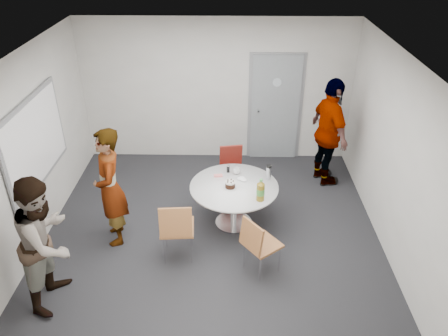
{
  "coord_description": "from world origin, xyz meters",
  "views": [
    {
      "loc": [
        0.28,
        -5.2,
        4.22
      ],
      "look_at": [
        0.18,
        0.25,
        1.02
      ],
      "focal_mm": 35.0,
      "sensor_mm": 36.0,
      "label": 1
    }
  ],
  "objects_px": {
    "door": "(275,108)",
    "person_main": "(110,188)",
    "chair_near_left": "(177,226)",
    "person_right": "(329,133)",
    "table": "(236,191)",
    "chair_far": "(232,165)",
    "chair_near_right": "(258,242)",
    "whiteboard": "(36,142)",
    "person_left": "(46,241)"
  },
  "relations": [
    {
      "from": "person_left",
      "to": "chair_near_left",
      "type": "bearing_deg",
      "value": -59.45
    },
    {
      "from": "chair_near_left",
      "to": "person_right",
      "type": "xyz_separation_m",
      "value": [
        2.4,
        2.12,
        0.38
      ]
    },
    {
      "from": "chair_near_left",
      "to": "person_left",
      "type": "relative_size",
      "value": 0.54
    },
    {
      "from": "chair_near_right",
      "to": "person_left",
      "type": "height_order",
      "value": "person_left"
    },
    {
      "from": "person_left",
      "to": "person_right",
      "type": "xyz_separation_m",
      "value": [
        3.84,
        2.8,
        0.09
      ]
    },
    {
      "from": "person_left",
      "to": "door",
      "type": "bearing_deg",
      "value": -33.49
    },
    {
      "from": "person_left",
      "to": "chair_far",
      "type": "bearing_deg",
      "value": -36.48
    },
    {
      "from": "chair_near_right",
      "to": "chair_far",
      "type": "distance_m",
      "value": 2.03
    },
    {
      "from": "whiteboard",
      "to": "table",
      "type": "bearing_deg",
      "value": 1.51
    },
    {
      "from": "chair_near_left",
      "to": "person_left",
      "type": "distance_m",
      "value": 1.62
    },
    {
      "from": "door",
      "to": "chair_far",
      "type": "distance_m",
      "value": 1.59
    },
    {
      "from": "chair_near_left",
      "to": "chair_far",
      "type": "distance_m",
      "value": 1.91
    },
    {
      "from": "whiteboard",
      "to": "person_main",
      "type": "height_order",
      "value": "whiteboard"
    },
    {
      "from": "person_main",
      "to": "table",
      "type": "bearing_deg",
      "value": 85.72
    },
    {
      "from": "person_right",
      "to": "chair_far",
      "type": "bearing_deg",
      "value": 86.29
    },
    {
      "from": "door",
      "to": "person_right",
      "type": "relative_size",
      "value": 1.1
    },
    {
      "from": "door",
      "to": "whiteboard",
      "type": "height_order",
      "value": "door"
    },
    {
      "from": "chair_near_left",
      "to": "person_main",
      "type": "xyz_separation_m",
      "value": [
        -0.97,
        0.45,
        0.31
      ]
    },
    {
      "from": "door",
      "to": "chair_near_right",
      "type": "xyz_separation_m",
      "value": [
        -0.47,
        -3.28,
        -0.5
      ]
    },
    {
      "from": "door",
      "to": "person_left",
      "type": "bearing_deg",
      "value": -128.75
    },
    {
      "from": "chair_near_left",
      "to": "chair_near_right",
      "type": "relative_size",
      "value": 1.09
    },
    {
      "from": "chair_near_left",
      "to": "person_left",
      "type": "bearing_deg",
      "value": -158.88
    },
    {
      "from": "whiteboard",
      "to": "chair_near_right",
      "type": "height_order",
      "value": "whiteboard"
    },
    {
      "from": "door",
      "to": "person_main",
      "type": "bearing_deg",
      "value": -134.14
    },
    {
      "from": "table",
      "to": "chair_near_right",
      "type": "bearing_deg",
      "value": -75.76
    },
    {
      "from": "chair_near_left",
      "to": "chair_near_right",
      "type": "distance_m",
      "value": 1.11
    },
    {
      "from": "table",
      "to": "person_right",
      "type": "relative_size",
      "value": 0.69
    },
    {
      "from": "chair_far",
      "to": "person_left",
      "type": "distance_m",
      "value": 3.3
    },
    {
      "from": "whiteboard",
      "to": "chair_near_right",
      "type": "bearing_deg",
      "value": -17.83
    },
    {
      "from": "table",
      "to": "chair_far",
      "type": "height_order",
      "value": "table"
    },
    {
      "from": "person_right",
      "to": "person_left",
      "type": "bearing_deg",
      "value": 110.37
    },
    {
      "from": "chair_far",
      "to": "chair_near_right",
      "type": "bearing_deg",
      "value": 89.64
    },
    {
      "from": "table",
      "to": "person_main",
      "type": "distance_m",
      "value": 1.84
    },
    {
      "from": "whiteboard",
      "to": "chair_far",
      "type": "relative_size",
      "value": 2.24
    },
    {
      "from": "person_right",
      "to": "chair_near_right",
      "type": "bearing_deg",
      "value": 135.04
    },
    {
      "from": "chair_near_right",
      "to": "chair_far",
      "type": "height_order",
      "value": "chair_near_right"
    },
    {
      "from": "whiteboard",
      "to": "chair_near_left",
      "type": "height_order",
      "value": "whiteboard"
    },
    {
      "from": "whiteboard",
      "to": "chair_far",
      "type": "distance_m",
      "value": 3.08
    },
    {
      "from": "person_main",
      "to": "person_left",
      "type": "xyz_separation_m",
      "value": [
        -0.48,
        -1.14,
        -0.02
      ]
    },
    {
      "from": "person_main",
      "to": "door",
      "type": "bearing_deg",
      "value": 119.46
    },
    {
      "from": "table",
      "to": "person_main",
      "type": "xyz_separation_m",
      "value": [
        -1.77,
        -0.38,
        0.28
      ]
    },
    {
      "from": "table",
      "to": "person_left",
      "type": "height_order",
      "value": "person_left"
    },
    {
      "from": "chair_near_left",
      "to": "person_right",
      "type": "distance_m",
      "value": 3.22
    },
    {
      "from": "whiteboard",
      "to": "table",
      "type": "relative_size",
      "value": 1.43
    },
    {
      "from": "person_left",
      "to": "person_main",
      "type": "bearing_deg",
      "value": -17.54
    },
    {
      "from": "door",
      "to": "person_main",
      "type": "xyz_separation_m",
      "value": [
        -2.51,
        -2.59,
        -0.14
      ]
    },
    {
      "from": "whiteboard",
      "to": "chair_near_left",
      "type": "bearing_deg",
      "value": -20.67
    },
    {
      "from": "door",
      "to": "table",
      "type": "bearing_deg",
      "value": -108.47
    },
    {
      "from": "door",
      "to": "table",
      "type": "distance_m",
      "value": 2.36
    },
    {
      "from": "table",
      "to": "person_main",
      "type": "bearing_deg",
      "value": -167.88
    }
  ]
}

